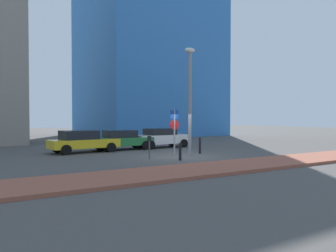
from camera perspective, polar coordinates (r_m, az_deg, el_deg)
ground_plane at (r=20.25m, az=1.90°, el=-5.10°), size 120.00×120.00×0.00m
sidewalk_brick at (r=16.24m, az=12.11°, el=-6.53°), size 40.00×3.05×0.14m
parked_car_yellow at (r=22.95m, az=-14.19°, el=-2.47°), size 4.58×2.25×1.46m
parked_car_green at (r=24.39m, az=-7.83°, el=-2.26°), size 4.28×2.09×1.40m
parked_car_white at (r=25.93m, az=-1.14°, el=-1.95°), size 4.35×2.01×1.47m
parking_sign_post at (r=20.42m, az=1.09°, el=-0.11°), size 0.60×0.10×2.79m
parking_meter at (r=18.77m, az=-3.15°, el=-3.05°), size 0.18×0.14×1.29m
street_lamp at (r=20.41m, az=3.70°, el=5.77°), size 0.70×0.36×6.48m
traffic_bollard_near at (r=18.24m, az=2.06°, el=-4.36°), size 0.15×0.15×0.93m
traffic_bollard_mid at (r=21.69m, az=5.39°, el=-3.30°), size 0.15×0.15×1.03m
building_colorful_midrise at (r=47.30m, az=-3.66°, el=15.73°), size 15.64×15.96×27.93m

